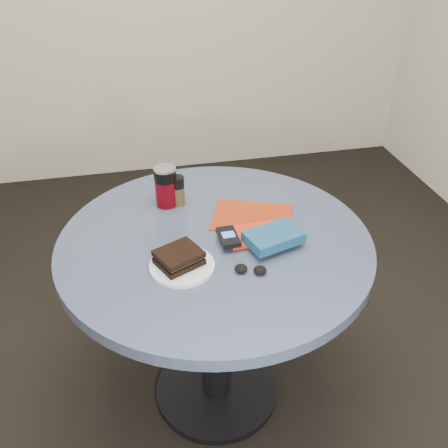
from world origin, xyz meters
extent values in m
plane|color=black|center=(0.00, 0.00, 0.00)|extent=(4.00, 4.00, 0.00)
cylinder|color=black|center=(0.00, 0.00, 0.01)|extent=(0.48, 0.48, 0.03)
cylinder|color=black|center=(0.00, 0.00, 0.37)|extent=(0.11, 0.11, 0.68)
cylinder|color=#354058|center=(0.00, 0.00, 0.73)|extent=(1.00, 1.00, 0.04)
cylinder|color=white|center=(-0.12, -0.13, 0.76)|extent=(0.24, 0.24, 0.01)
cube|color=black|center=(-0.13, -0.12, 0.77)|extent=(0.16, 0.15, 0.02)
cube|color=#332513|center=(-0.13, -0.12, 0.78)|extent=(0.14, 0.13, 0.01)
cube|color=black|center=(-0.13, -0.12, 0.80)|extent=(0.16, 0.15, 0.02)
cylinder|color=#5A040D|center=(-0.12, 0.24, 0.80)|extent=(0.09, 0.09, 0.10)
cylinder|color=black|center=(-0.12, 0.24, 0.87)|extent=(0.09, 0.09, 0.04)
cylinder|color=silver|center=(-0.12, 0.24, 0.89)|extent=(0.09, 0.09, 0.01)
cylinder|color=#47351E|center=(-0.08, 0.23, 0.78)|extent=(0.05, 0.05, 0.07)
cylinder|color=black|center=(-0.08, 0.23, 0.84)|extent=(0.05, 0.05, 0.04)
cube|color=maroon|center=(0.15, 0.09, 0.75)|extent=(0.32, 0.28, 0.00)
cube|color=red|center=(0.12, -0.02, 0.76)|extent=(0.18, 0.13, 0.01)
cube|color=navy|center=(0.17, -0.08, 0.79)|extent=(0.19, 0.15, 0.03)
cube|color=black|center=(0.03, -0.04, 0.78)|extent=(0.06, 0.10, 0.02)
cube|color=blue|center=(0.03, -0.04, 0.79)|extent=(0.04, 0.03, 0.00)
ellipsoid|color=black|center=(0.04, -0.18, 0.76)|extent=(0.05, 0.05, 0.02)
ellipsoid|color=black|center=(0.09, -0.20, 0.76)|extent=(0.05, 0.05, 0.02)
camera|label=1|loc=(-0.25, -1.27, 1.67)|focal=40.00mm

